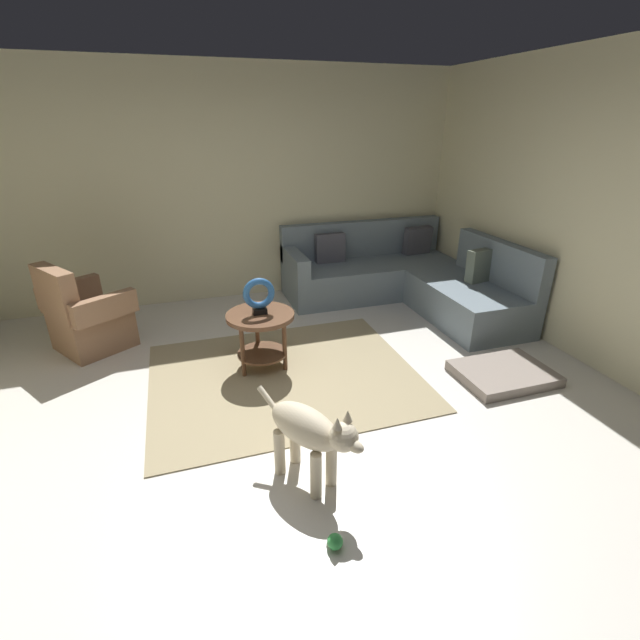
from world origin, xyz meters
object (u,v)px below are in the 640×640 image
Objects in this scene: dog at (310,432)px; dog_toy_ball at (335,542)px; dog_bed_mat at (503,374)px; armchair at (86,319)px; sectional_couch at (404,279)px; torus_sculpture at (259,295)px; side_table at (261,326)px.

dog_toy_ball is at bearing 57.60° from dog.
dog_bed_mat reaches higher than dog_toy_ball.
dog_toy_ball is (1.54, -2.91, -0.28)m from armchair.
sectional_couch reaches higher than torus_sculpture.
dog_bed_mat is at bearing 30.57° from dog_toy_ball.
armchair reaches higher than dog_toy_ball.
dog_bed_mat is (1.98, -0.83, -0.37)m from side_table.
dog is 0.61m from dog_toy_ball.
side_table is 0.79× the size of dog.
side_table is 1.50m from dog.
armchair is 1.32× the size of dog.
side_table is (-1.99, -1.10, 0.12)m from sectional_couch.
torus_sculpture is 3.80× the size of dog_toy_ball.
armchair is at bearing 153.80° from dog_bed_mat.
side_table is at bearing -120.49° from dog.
armchair is 2.87m from dog.
sectional_couch is at bearing 59.58° from armchair.
sectional_couch is 1.95m from dog_bed_mat.
dog_bed_mat is 9.34× the size of dog_toy_ball.
dog is (1.56, -2.41, 0.05)m from armchair.
sectional_couch is 2.32m from torus_sculpture.
dog_toy_ball is (-0.01, -2.01, -0.67)m from torus_sculpture.
sectional_couch is 3.28m from dog.
armchair is 1.80m from side_table.
side_table reaches higher than dog_bed_mat.
armchair reaches higher than dog_bed_mat.
armchair is 3.95m from dog_bed_mat.
dog_toy_ball is at bearing -90.28° from side_table.
torus_sculpture is at bearing 157.17° from dog_bed_mat.
sectional_couch is 2.98× the size of dog.
sectional_couch reaches higher than dog_bed_mat.
torus_sculpture is at bearing 26.16° from armchair.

